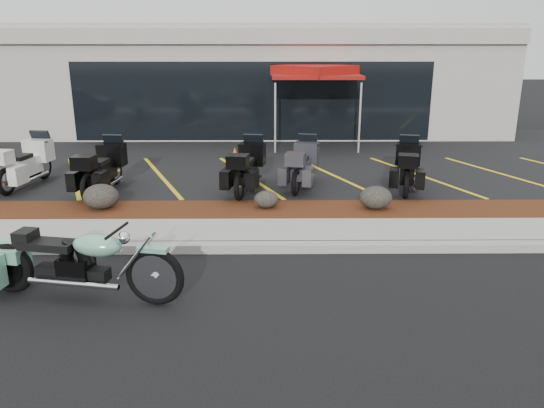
{
  "coord_description": "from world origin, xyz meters",
  "views": [
    {
      "loc": [
        0.5,
        -7.46,
        3.39
      ],
      "look_at": [
        0.58,
        1.2,
        0.75
      ],
      "focal_mm": 35.0,
      "sensor_mm": 36.0,
      "label": 1
    }
  ],
  "objects_px": {
    "hero_cruiser": "(154,268)",
    "touring_white": "(42,155)",
    "popup_canopy": "(315,73)",
    "traffic_cone": "(235,155)"
  },
  "relations": [
    {
      "from": "traffic_cone",
      "to": "popup_canopy",
      "type": "relative_size",
      "value": 0.12
    },
    {
      "from": "touring_white",
      "to": "popup_canopy",
      "type": "bearing_deg",
      "value": -48.92
    },
    {
      "from": "traffic_cone",
      "to": "popup_canopy",
      "type": "distance_m",
      "value": 4.2
    },
    {
      "from": "touring_white",
      "to": "traffic_cone",
      "type": "relative_size",
      "value": 4.8
    },
    {
      "from": "traffic_cone",
      "to": "hero_cruiser",
      "type": "bearing_deg",
      "value": -94.09
    },
    {
      "from": "touring_white",
      "to": "hero_cruiser",
      "type": "bearing_deg",
      "value": -139.25
    },
    {
      "from": "hero_cruiser",
      "to": "traffic_cone",
      "type": "relative_size",
      "value": 7.07
    },
    {
      "from": "popup_canopy",
      "to": "touring_white",
      "type": "bearing_deg",
      "value": -127.05
    },
    {
      "from": "hero_cruiser",
      "to": "touring_white",
      "type": "distance_m",
      "value": 7.54
    },
    {
      "from": "hero_cruiser",
      "to": "touring_white",
      "type": "height_order",
      "value": "touring_white"
    }
  ]
}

